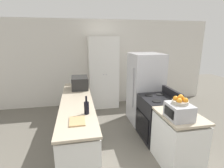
{
  "coord_description": "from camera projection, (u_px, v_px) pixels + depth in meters",
  "views": [
    {
      "loc": [
        -0.76,
        -1.78,
        2.06
      ],
      "look_at": [
        0.0,
        1.97,
        1.05
      ],
      "focal_mm": 28.0,
      "sensor_mm": 36.0,
      "label": 1
    }
  ],
  "objects": [
    {
      "name": "cutting_board",
      "position": [
        77.0,
        121.0,
        2.51
      ],
      "size": [
        0.22,
        0.31,
        0.02
      ],
      "color": "tan",
      "rests_on": "counter_left"
    },
    {
      "name": "counter_left",
      "position": [
        78.0,
        122.0,
        3.48
      ],
      "size": [
        0.6,
        2.74,
        0.89
      ],
      "color": "silver",
      "rests_on": "ground_plane"
    },
    {
      "name": "stove",
      "position": [
        157.0,
        118.0,
        3.63
      ],
      "size": [
        0.66,
        0.77,
        1.05
      ],
      "color": "black",
      "rests_on": "ground_plane"
    },
    {
      "name": "wall_back",
      "position": [
        102.0,
        63.0,
        5.45
      ],
      "size": [
        7.0,
        0.06,
        2.6
      ],
      "color": "silver",
      "rests_on": "ground_plane"
    },
    {
      "name": "pantry_cabinet",
      "position": [
        103.0,
        73.0,
        5.22
      ],
      "size": [
        0.86,
        0.54,
        2.11
      ],
      "color": "white",
      "rests_on": "ground_plane"
    },
    {
      "name": "toaster_oven",
      "position": [
        179.0,
        111.0,
        2.58
      ],
      "size": [
        0.33,
        0.37,
        0.23
      ],
      "color": "#B2B2B7",
      "rests_on": "counter_right"
    },
    {
      "name": "microwave",
      "position": [
        80.0,
        83.0,
        4.13
      ],
      "size": [
        0.38,
        0.53,
        0.28
      ],
      "color": "black",
      "rests_on": "counter_left"
    },
    {
      "name": "fruit_bowl",
      "position": [
        180.0,
        101.0,
        2.55
      ],
      "size": [
        0.24,
        0.24,
        0.14
      ],
      "color": "#B2A893",
      "rests_on": "toaster_oven"
    },
    {
      "name": "counter_right",
      "position": [
        177.0,
        140.0,
        2.87
      ],
      "size": [
        0.6,
        0.79,
        0.89
      ],
      "color": "silver",
      "rests_on": "ground_plane"
    },
    {
      "name": "refrigerator",
      "position": [
        145.0,
        88.0,
        4.3
      ],
      "size": [
        0.75,
        0.78,
        1.71
      ],
      "color": "#B7B7BC",
      "rests_on": "ground_plane"
    },
    {
      "name": "wine_bottle",
      "position": [
        87.0,
        107.0,
        2.75
      ],
      "size": [
        0.08,
        0.08,
        0.29
      ],
      "color": "black",
      "rests_on": "counter_left"
    }
  ]
}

